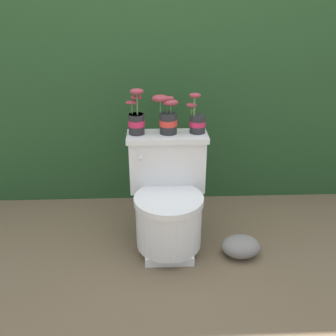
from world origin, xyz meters
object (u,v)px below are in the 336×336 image
Objects in this scene: garden_stone at (241,246)px; potted_plant_midleft at (167,117)px; potted_plant_left at (136,119)px; potted_plant_middle at (197,120)px; toilet at (168,201)px.

potted_plant_midleft is at bearing 144.81° from garden_stone.
potted_plant_midleft is at bearing 2.20° from potted_plant_left.
garden_stone is (0.40, -0.28, -0.67)m from potted_plant_midleft.
potted_plant_left is at bearing 154.24° from garden_stone.
potted_plant_middle is at bearing 129.96° from garden_stone.
toilet is 2.97× the size of potted_plant_midleft.
potted_plant_midleft is (0.17, 0.01, 0.01)m from potted_plant_left.
potted_plant_left is at bearing -177.80° from potted_plant_midleft.
potted_plant_midleft is at bearing -179.90° from potted_plant_middle.
toilet is at bearing 162.29° from garden_stone.
potted_plant_left reaches higher than potted_plant_middle.
potted_plant_left is (-0.17, 0.15, 0.43)m from toilet.
garden_stone is at bearing -50.04° from potted_plant_middle.
potted_plant_left is 1.13× the size of potted_plant_middle.
toilet is 0.49m from potted_plant_left.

